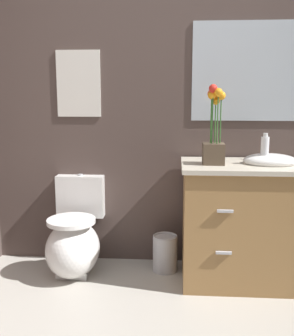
# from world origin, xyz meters

# --- Properties ---
(wall_back) EXTENTS (4.46, 0.05, 2.50)m
(wall_back) POSITION_xyz_m (0.20, 1.61, 1.25)
(wall_back) COLOR #4C3D38
(wall_back) RESTS_ON ground_plane
(toilet) EXTENTS (0.38, 0.59, 0.69)m
(toilet) POSITION_xyz_m (-0.76, 1.31, 0.24)
(toilet) COLOR white
(toilet) RESTS_ON ground_plane
(vanity_cabinet) EXTENTS (0.94, 0.56, 1.01)m
(vanity_cabinet) POSITION_xyz_m (0.48, 1.28, 0.43)
(vanity_cabinet) COLOR #9E7242
(vanity_cabinet) RESTS_ON ground_plane
(flower_vase) EXTENTS (0.14, 0.14, 0.52)m
(flower_vase) POSITION_xyz_m (0.21, 1.24, 1.01)
(flower_vase) COLOR #4C3D2D
(flower_vase) RESTS_ON vanity_cabinet
(soap_bottle) EXTENTS (0.05, 0.05, 0.21)m
(soap_bottle) POSITION_xyz_m (0.55, 1.25, 0.93)
(soap_bottle) COLOR white
(soap_bottle) RESTS_ON vanity_cabinet
(trash_bin) EXTENTS (0.18, 0.18, 0.27)m
(trash_bin) POSITION_xyz_m (-0.10, 1.39, 0.14)
(trash_bin) COLOR #B7B7BC
(trash_bin) RESTS_ON ground_plane
(wall_poster) EXTENTS (0.33, 0.01, 0.48)m
(wall_poster) POSITION_xyz_m (-0.76, 1.57, 1.37)
(wall_poster) COLOR silver
(wall_mirror) EXTENTS (0.80, 0.01, 0.70)m
(wall_mirror) POSITION_xyz_m (0.48, 1.57, 1.45)
(wall_mirror) COLOR #B2BCC6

